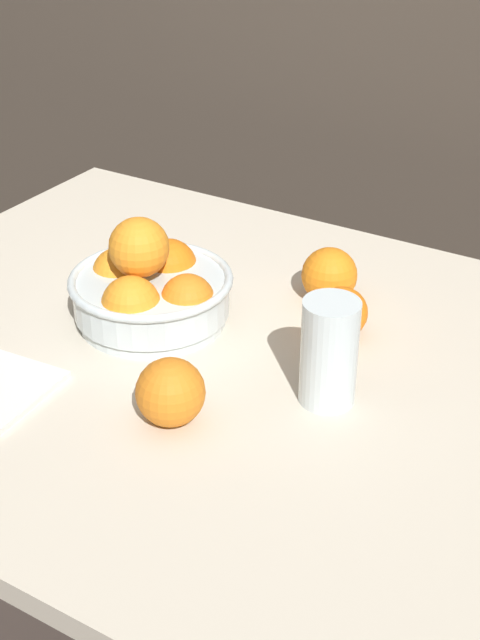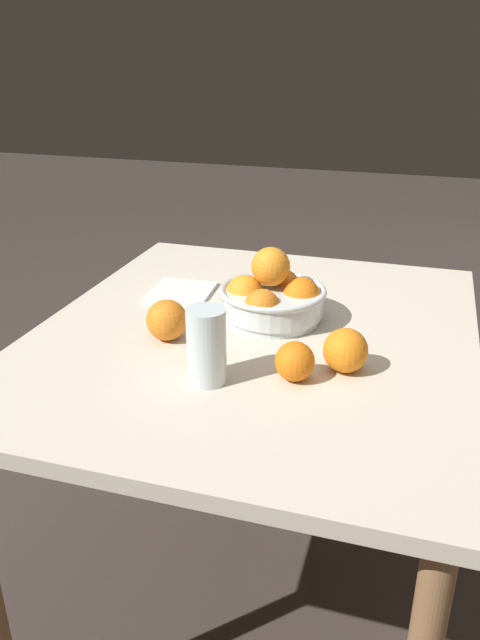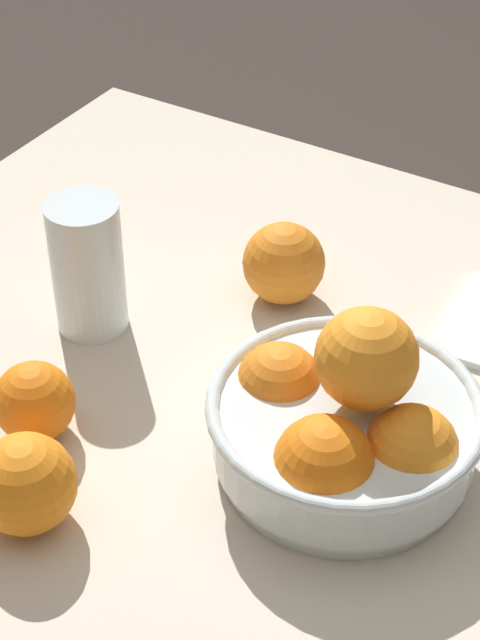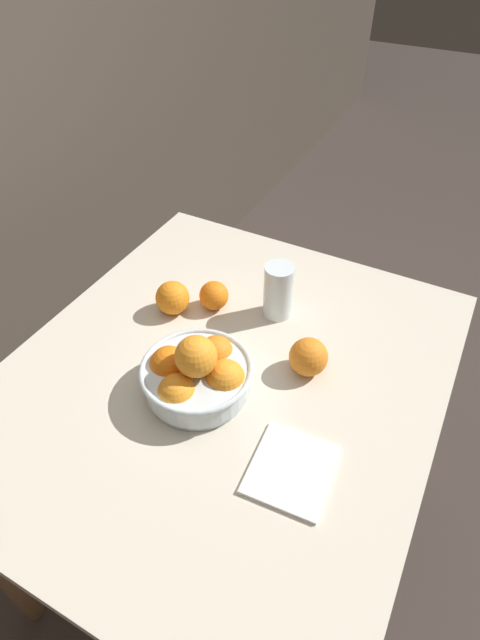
{
  "view_description": "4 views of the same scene",
  "coord_description": "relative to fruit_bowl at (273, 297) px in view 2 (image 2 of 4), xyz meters",
  "views": [
    {
      "loc": [
        0.6,
        -0.84,
        1.42
      ],
      "look_at": [
        0.08,
        0.01,
        0.83
      ],
      "focal_mm": 50.0,
      "sensor_mm": 36.0,
      "label": 1
    },
    {
      "loc": [
        1.13,
        0.31,
        1.32
      ],
      "look_at": [
        0.06,
        -0.01,
        0.83
      ],
      "focal_mm": 35.0,
      "sensor_mm": 36.0,
      "label": 2
    },
    {
      "loc": [
        -0.32,
        0.6,
        1.44
      ],
      "look_at": [
        0.06,
        -0.02,
        0.86
      ],
      "focal_mm": 60.0,
      "sensor_mm": 36.0,
      "label": 3
    },
    {
      "loc": [
        -0.61,
        -0.36,
        1.58
      ],
      "look_at": [
        0.11,
        0.02,
        0.83
      ],
      "focal_mm": 28.0,
      "sensor_mm": 36.0,
      "label": 4
    }
  ],
  "objects": [
    {
      "name": "orange_loose_near_bowl",
      "position": [
        0.24,
        0.1,
        -0.02
      ],
      "size": [
        0.07,
        0.07,
        0.07
      ],
      "primitive_type": "sphere",
      "color": "orange",
      "rests_on": "dining_table"
    },
    {
      "name": "orange_loose_aside",
      "position": [
        0.19,
        0.18,
        -0.01
      ],
      "size": [
        0.08,
        0.08,
        0.08
      ],
      "primitive_type": "sphere",
      "color": "orange",
      "rests_on": "dining_table"
    },
    {
      "name": "juice_glass",
      "position": [
        0.29,
        -0.04,
        0.01
      ],
      "size": [
        0.07,
        0.07,
        0.14
      ],
      "color": "#F4A314",
      "rests_on": "dining_table"
    },
    {
      "name": "ground_plane",
      "position": [
        0.07,
        -0.02,
        -0.83
      ],
      "size": [
        12.0,
        12.0,
        0.0
      ],
      "primitive_type": "plane",
      "color": "#3D332D"
    },
    {
      "name": "orange_loose_front",
      "position": [
        0.16,
        -0.18,
        -0.01
      ],
      "size": [
        0.08,
        0.08,
        0.08
      ],
      "primitive_type": "sphere",
      "color": "orange",
      "rests_on": "dining_table"
    },
    {
      "name": "napkin",
      "position": [
        -0.08,
        -0.24,
        -0.05
      ],
      "size": [
        0.17,
        0.15,
        0.01
      ],
      "primitive_type": "cube",
      "rotation": [
        0.0,
        0.0,
        0.07
      ],
      "color": "white",
      "rests_on": "dining_table"
    },
    {
      "name": "dining_table",
      "position": [
        0.07,
        -0.02,
        -0.15
      ],
      "size": [
        1.03,
        0.89,
        0.78
      ],
      "color": "beige",
      "rests_on": "ground_plane"
    },
    {
      "name": "fruit_bowl",
      "position": [
        0.0,
        0.0,
        0.0
      ],
      "size": [
        0.23,
        0.23,
        0.16
      ],
      "color": "silver",
      "rests_on": "dining_table"
    }
  ]
}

